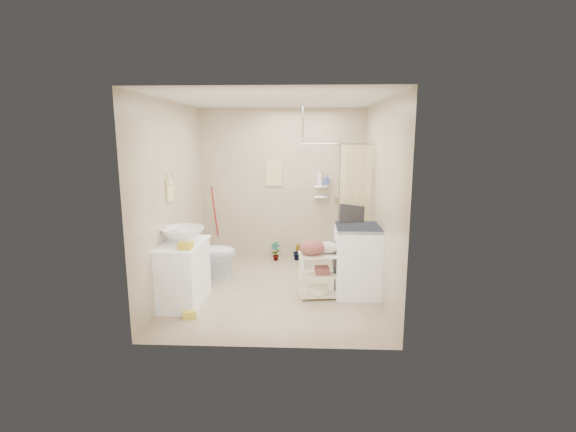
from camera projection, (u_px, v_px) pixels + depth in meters
name	position (u px, v px, depth m)	size (l,w,h in m)	color
floor	(276.00, 290.00, 5.87)	(3.20, 3.20, 0.00)	tan
ceiling	(275.00, 100.00, 5.37)	(2.80, 3.20, 0.04)	silver
wall_back	(283.00, 185.00, 7.19)	(2.80, 0.04, 2.60)	#BEAE93
wall_front	(264.00, 224.00, 4.05)	(2.80, 0.04, 2.60)	#BEAE93
wall_left	(174.00, 198.00, 5.68)	(0.04, 3.20, 2.60)	#BEAE93
wall_right	(380.00, 200.00, 5.56)	(0.04, 3.20, 2.60)	#BEAE93
vanity	(184.00, 273.00, 5.36)	(0.51, 0.91, 0.80)	white
sink	(183.00, 235.00, 5.32)	(0.55, 0.55, 0.19)	white
counter_basket	(186.00, 245.00, 5.00)	(0.16, 0.12, 0.09)	gold
floor_basket	(189.00, 313.00, 4.98)	(0.23, 0.18, 0.13)	yellow
toilet	(210.00, 253.00, 6.28)	(0.45, 0.79, 0.80)	silver
mop	(213.00, 222.00, 7.30)	(0.12, 0.12, 1.29)	#A81C22
potted_plant_a	(275.00, 251.00, 7.23)	(0.17, 0.12, 0.33)	brown
potted_plant_b	(298.00, 252.00, 7.26)	(0.17, 0.14, 0.31)	#965130
hanging_towel	(274.00, 174.00, 7.14)	(0.28, 0.03, 0.42)	beige
towel_ring	(170.00, 188.00, 5.45)	(0.04, 0.22, 0.34)	#F0D98F
tp_holder	(180.00, 239.00, 5.84)	(0.08, 0.12, 0.14)	white
shower	(334.00, 205.00, 6.66)	(1.10, 1.10, 2.10)	silver
shampoo_bottle_a	(320.00, 177.00, 7.07)	(0.10, 0.10, 0.26)	white
shampoo_bottle_b	(327.00, 180.00, 7.05)	(0.07, 0.07, 0.16)	#3B5192
washing_machine	(359.00, 260.00, 5.68)	(0.65, 0.67, 0.95)	white
laundry_rack	(319.00, 271.00, 5.56)	(0.52, 0.31, 0.72)	#EDE8CB
ironing_board	(349.00, 248.00, 5.75)	(0.35, 0.10, 1.24)	black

